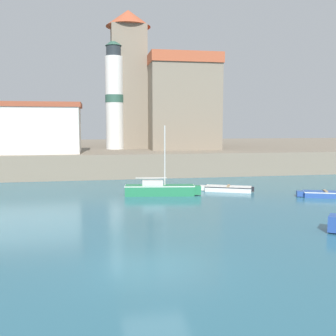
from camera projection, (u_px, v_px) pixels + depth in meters
ground_plane at (156, 269)px, 14.85m from camera, size 200.00×200.00×0.00m
quay_seawall at (112, 153)px, 58.10m from camera, size 120.00×40.00×2.46m
dinghy_blue_1 at (324, 194)px, 29.34m from camera, size 3.73×2.12×0.52m
sailboat_green_2 at (161, 189)px, 30.12m from camera, size 5.89×1.95×5.34m
dinghy_white_5 at (227, 188)px, 31.95m from camera, size 4.29×2.65×0.50m
church at (167, 100)px, 51.60m from camera, size 12.99×17.64×16.72m
lighthouse at (114, 96)px, 46.61m from camera, size 2.19×2.19×12.89m
harbor_shed_near_wharf at (38, 128)px, 39.98m from camera, size 8.72×4.70×5.15m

